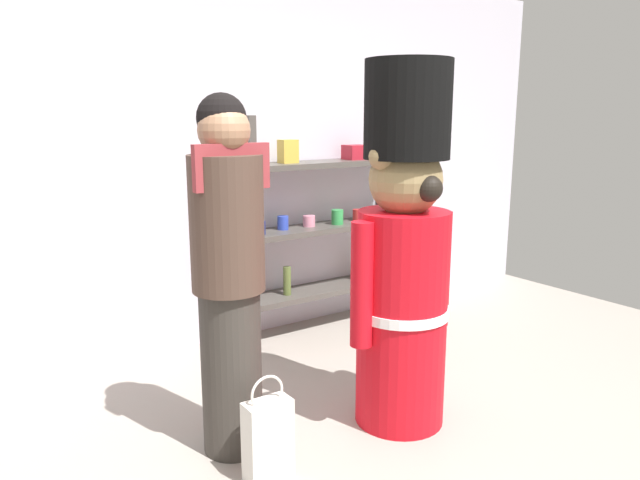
{
  "coord_description": "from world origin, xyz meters",
  "views": [
    {
      "loc": [
        -1.65,
        -1.59,
        1.59
      ],
      "look_at": [
        -0.08,
        0.69,
        1.0
      ],
      "focal_mm": 33.57,
      "sensor_mm": 36.0,
      "label": 1
    }
  ],
  "objects_px": {
    "teddy_bear_guard": "(403,258)",
    "person_shopper": "(228,271)",
    "merchandise_shelf": "(324,223)",
    "shopping_bag": "(268,438)"
  },
  "relations": [
    {
      "from": "merchandise_shelf",
      "to": "person_shopper",
      "type": "xyz_separation_m",
      "value": [
        -1.35,
        -1.17,
        0.09
      ]
    },
    {
      "from": "merchandise_shelf",
      "to": "teddy_bear_guard",
      "type": "bearing_deg",
      "value": -109.59
    },
    {
      "from": "teddy_bear_guard",
      "to": "person_shopper",
      "type": "xyz_separation_m",
      "value": [
        -0.84,
        0.25,
        0.01
      ]
    },
    {
      "from": "merchandise_shelf",
      "to": "shopping_bag",
      "type": "xyz_separation_m",
      "value": [
        -1.33,
        -1.48,
        -0.6
      ]
    },
    {
      "from": "merchandise_shelf",
      "to": "teddy_bear_guard",
      "type": "distance_m",
      "value": 1.51
    },
    {
      "from": "person_shopper",
      "to": "shopping_bag",
      "type": "xyz_separation_m",
      "value": [
        0.01,
        -0.31,
        -0.69
      ]
    },
    {
      "from": "merchandise_shelf",
      "to": "shopping_bag",
      "type": "height_order",
      "value": "merchandise_shelf"
    },
    {
      "from": "shopping_bag",
      "to": "person_shopper",
      "type": "bearing_deg",
      "value": 92.65
    },
    {
      "from": "teddy_bear_guard",
      "to": "merchandise_shelf",
      "type": "bearing_deg",
      "value": 70.41
    },
    {
      "from": "teddy_bear_guard",
      "to": "shopping_bag",
      "type": "xyz_separation_m",
      "value": [
        -0.83,
        -0.06,
        -0.69
      ]
    }
  ]
}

